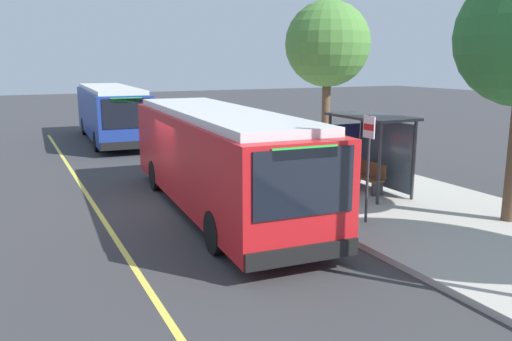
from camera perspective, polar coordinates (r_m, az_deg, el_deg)
The scene contains 10 objects.
ground_plane at distance 16.04m, azimuth -9.00°, elevation -3.73°, with size 120.00×120.00×0.00m, color #38383A.
sidewalk_curb at distance 18.57m, azimuth 8.99°, elevation -1.35°, with size 44.00×6.40×0.15m, color #B7B2A8.
lane_stripe_center at distance 15.59m, azimuth -16.79°, elevation -4.55°, with size 36.00×0.14×0.01m, color #E0D64C.
transit_bus_main at distance 14.94m, azimuth -4.21°, elevation 1.58°, with size 10.83×3.15×2.95m.
transit_bus_second at distance 29.48m, azimuth -15.61°, elevation 6.25°, with size 10.79×3.06×2.95m.
bus_shelter at distance 17.06m, azimuth 12.45°, elevation 3.65°, with size 2.90×1.60×2.48m.
waiting_bench at distance 17.26m, azimuth 11.89°, elevation -0.57°, with size 1.60×0.48×0.95m.
route_sign_post at distance 13.56m, azimuth 12.20°, elevation 1.76°, with size 0.44×0.08×2.80m.
pedestrian_commuter at distance 15.70m, azimuth 7.47°, elevation 0.17°, with size 0.24×0.40×1.69m.
street_tree_near_shelter at distance 22.56m, azimuth 7.86°, elevation 13.52°, with size 3.57×3.57×6.63m.
Camera 1 is at (14.84, -4.36, 4.27)m, focal length 36.50 mm.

